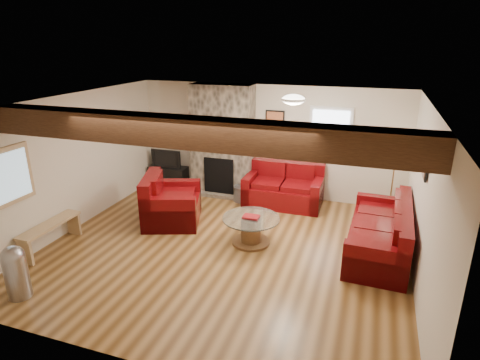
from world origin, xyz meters
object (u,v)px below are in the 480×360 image
object	(u,v)px
sofa_three	(379,229)
floor_lamp	(396,155)
tv_cabinet	(169,176)
loveseat	(284,186)
armchair_red	(172,199)
coffee_table	(251,230)
television	(167,158)

from	to	relation	value
sofa_three	floor_lamp	bearing A→B (deg)	174.98
sofa_three	tv_cabinet	xyz separation A→B (m)	(-4.93, 1.81, -0.19)
loveseat	tv_cabinet	bearing A→B (deg)	173.28
sofa_three	armchair_red	world-z (taller)	armchair_red
loveseat	tv_cabinet	xyz separation A→B (m)	(-2.95, 0.30, -0.20)
floor_lamp	loveseat	bearing A→B (deg)	-176.52
coffee_table	floor_lamp	xyz separation A→B (m)	(2.32, 2.04, 1.04)
armchair_red	loveseat	bearing A→B (deg)	-69.88
sofa_three	tv_cabinet	world-z (taller)	sofa_three
sofa_three	television	size ratio (longest dim) A/B	2.90
coffee_table	loveseat	bearing A→B (deg)	85.83
armchair_red	television	size ratio (longest dim) A/B	1.53
armchair_red	floor_lamp	bearing A→B (deg)	-86.92
coffee_table	tv_cabinet	bearing A→B (deg)	141.87
loveseat	sofa_three	bearing A→B (deg)	-38.33
television	floor_lamp	size ratio (longest dim) A/B	0.51
armchair_red	tv_cabinet	xyz separation A→B (m)	(-1.08, 1.84, -0.24)
sofa_three	loveseat	world-z (taller)	loveseat
coffee_table	television	distance (m)	3.60
loveseat	tv_cabinet	size ratio (longest dim) A/B	1.73
television	floor_lamp	world-z (taller)	floor_lamp
television	coffee_table	bearing A→B (deg)	-38.13
tv_cabinet	armchair_red	bearing A→B (deg)	-59.57
loveseat	television	size ratio (longest dim) A/B	2.14
loveseat	armchair_red	bearing A→B (deg)	-141.42
sofa_three	coffee_table	distance (m)	2.16
armchair_red	coffee_table	xyz separation A→B (m)	(1.73, -0.37, -0.23)
armchair_red	floor_lamp	xyz separation A→B (m)	(4.05, 1.67, 0.81)
tv_cabinet	floor_lamp	distance (m)	5.24
sofa_three	tv_cabinet	size ratio (longest dim) A/B	2.35
armchair_red	television	xyz separation A→B (m)	(-1.08, 1.84, 0.22)
tv_cabinet	television	distance (m)	0.46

